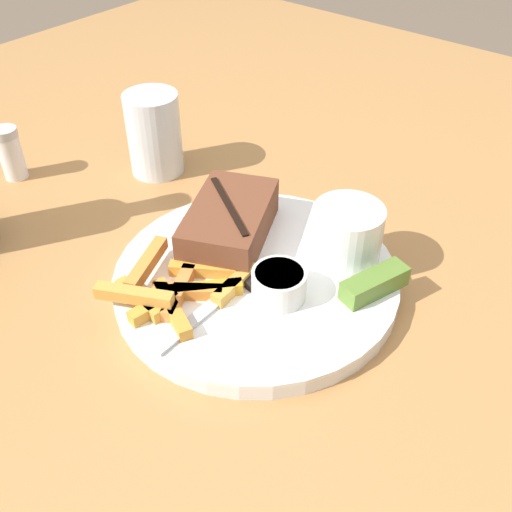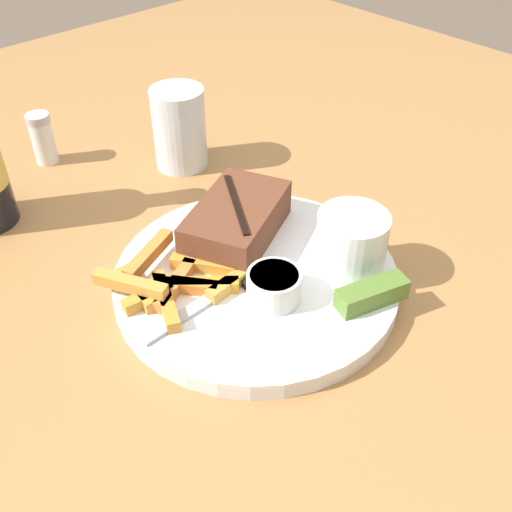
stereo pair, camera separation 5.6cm
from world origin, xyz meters
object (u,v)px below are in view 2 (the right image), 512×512
(fork_utensil, at_px, (200,307))
(drinking_glass, at_px, (179,128))
(steak_portion, at_px, (237,220))
(dipping_sauce_cup, at_px, (274,285))
(coleslaw_cup, at_px, (352,237))
(salt_shaker, at_px, (42,138))
(pickle_spear, at_px, (372,294))
(knife_utensil, at_px, (227,259))
(dinner_plate, at_px, (256,279))

(fork_utensil, xyz_separation_m, drinking_glass, (0.16, 0.23, 0.03))
(steak_portion, relative_size, dipping_sauce_cup, 2.86)
(coleslaw_cup, height_order, fork_utensil, coleslaw_cup)
(fork_utensil, bearing_deg, salt_shaker, 82.25)
(fork_utensil, bearing_deg, pickle_spear, -41.41)
(fork_utensil, xyz_separation_m, knife_utensil, (0.06, 0.03, 0.00))
(dipping_sauce_cup, height_order, knife_utensil, dipping_sauce_cup)
(coleslaw_cup, bearing_deg, pickle_spear, -120.27)
(fork_utensil, relative_size, knife_utensil, 0.81)
(coleslaw_cup, bearing_deg, dipping_sauce_cup, 171.49)
(pickle_spear, bearing_deg, dipping_sauce_cup, 133.36)
(salt_shaker, bearing_deg, coleslaw_cup, -74.83)
(coleslaw_cup, relative_size, knife_utensil, 0.42)
(dinner_plate, bearing_deg, pickle_spear, -64.67)
(dinner_plate, height_order, steak_portion, steak_portion)
(dinner_plate, distance_m, salt_shaker, 0.36)
(dipping_sauce_cup, xyz_separation_m, knife_utensil, (0.00, 0.07, -0.01))
(steak_portion, bearing_deg, drinking_glass, 69.95)
(knife_utensil, bearing_deg, salt_shaker, 13.72)
(steak_portion, xyz_separation_m, coleslaw_cup, (0.05, -0.11, 0.01))
(coleslaw_cup, height_order, drinking_glass, drinking_glass)
(fork_utensil, bearing_deg, dipping_sauce_cup, -32.54)
(dinner_plate, relative_size, knife_utensil, 1.65)
(dinner_plate, height_order, coleslaw_cup, coleslaw_cup)
(pickle_spear, bearing_deg, coleslaw_cup, 59.73)
(fork_utensil, bearing_deg, knife_utensil, 26.63)
(pickle_spear, bearing_deg, drinking_glass, 82.88)
(coleslaw_cup, distance_m, drinking_glass, 0.28)
(steak_portion, xyz_separation_m, fork_utensil, (-0.10, -0.06, -0.02))
(dinner_plate, xyz_separation_m, steak_portion, (0.02, 0.06, 0.03))
(fork_utensil, distance_m, drinking_glass, 0.29)
(knife_utensil, xyz_separation_m, salt_shaker, (-0.02, 0.32, 0.01))
(dinner_plate, distance_m, pickle_spear, 0.11)
(dipping_sauce_cup, xyz_separation_m, salt_shaker, (-0.02, 0.39, -0.00))
(dinner_plate, bearing_deg, knife_utensil, 107.31)
(knife_utensil, bearing_deg, dipping_sauce_cup, -172.80)
(knife_utensil, distance_m, drinking_glass, 0.23)
(pickle_spear, distance_m, knife_utensil, 0.14)
(dipping_sauce_cup, bearing_deg, fork_utensil, 149.08)
(steak_portion, relative_size, drinking_glass, 1.43)
(drinking_glass, height_order, salt_shaker, drinking_glass)
(steak_portion, relative_size, fork_utensil, 1.06)
(steak_portion, height_order, pickle_spear, steak_portion)
(pickle_spear, relative_size, knife_utensil, 0.43)
(dipping_sauce_cup, relative_size, salt_shaker, 0.77)
(pickle_spear, height_order, drinking_glass, drinking_glass)
(fork_utensil, bearing_deg, steak_portion, 29.20)
(steak_portion, bearing_deg, knife_utensil, -144.90)
(dinner_plate, height_order, drinking_glass, drinking_glass)
(salt_shaker, bearing_deg, pickle_spear, -79.99)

